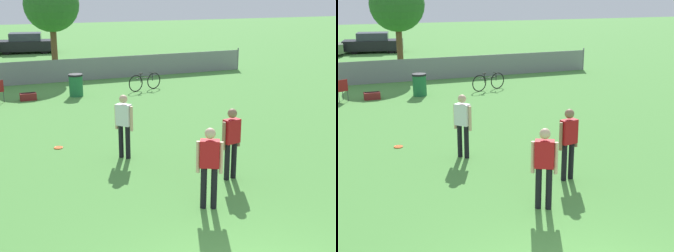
% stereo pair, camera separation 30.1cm
% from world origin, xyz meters
% --- Properties ---
extents(fence_backline, '(20.84, 0.07, 1.21)m').
position_xyz_m(fence_backline, '(0.00, 18.00, 0.55)').
color(fence_backline, gray).
rests_on(fence_backline, ground_plane).
extents(tree_near_pole, '(2.82, 2.82, 5.05)m').
position_xyz_m(tree_near_pole, '(0.57, 20.13, 3.61)').
color(tree_near_pole, brown).
rests_on(tree_near_pole, ground_plane).
extents(player_thrower_red, '(0.54, 0.30, 1.72)m').
position_xyz_m(player_thrower_red, '(1.99, 4.19, 1.00)').
color(player_thrower_red, black).
rests_on(player_thrower_red, ground_plane).
extents(player_defender_red, '(0.49, 0.38, 1.72)m').
position_xyz_m(player_defender_red, '(0.80, 3.00, 1.00)').
color(player_defender_red, black).
rests_on(player_defender_red, ground_plane).
extents(player_receiver_white, '(0.42, 0.43, 1.72)m').
position_xyz_m(player_receiver_white, '(0.11, 6.55, 1.00)').
color(player_receiver_white, black).
rests_on(player_receiver_white, ground_plane).
extents(frisbee_disc, '(0.26, 0.26, 0.03)m').
position_xyz_m(frisbee_disc, '(-1.40, 8.03, 0.01)').
color(frisbee_disc, '#E5591E').
rests_on(frisbee_disc, ground_plane).
extents(folding_chair_sideline, '(0.60, 0.60, 0.91)m').
position_xyz_m(folding_chair_sideline, '(-2.65, 14.58, 0.52)').
color(folding_chair_sideline, '#333338').
rests_on(folding_chair_sideline, ground_plane).
extents(bicycle_sideline, '(1.69, 0.62, 0.80)m').
position_xyz_m(bicycle_sideline, '(3.59, 14.60, 0.39)').
color(bicycle_sideline, black).
rests_on(bicycle_sideline, ground_plane).
extents(trash_bin, '(0.60, 0.60, 0.94)m').
position_xyz_m(trash_bin, '(0.49, 14.57, 0.47)').
color(trash_bin, '#1E6638').
rests_on(trash_bin, ground_plane).
extents(gear_bag_sideline, '(0.64, 0.35, 0.31)m').
position_xyz_m(gear_bag_sideline, '(-1.48, 14.58, 0.15)').
color(gear_bag_sideline, maroon).
rests_on(gear_bag_sideline, ground_plane).
extents(parked_car_dark, '(4.37, 2.43, 1.41)m').
position_xyz_m(parked_car_dark, '(0.16, 29.97, 0.68)').
color(parked_car_dark, black).
rests_on(parked_car_dark, ground_plane).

